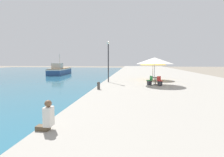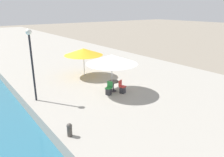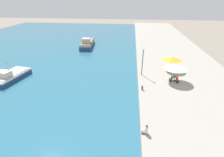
% 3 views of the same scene
% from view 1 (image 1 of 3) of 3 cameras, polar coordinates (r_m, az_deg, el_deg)
% --- Properties ---
extents(quay_promenade, '(16.00, 90.00, 0.76)m').
position_cam_1_polar(quay_promenade, '(35.60, 14.21, 1.16)').
color(quay_promenade, '#A39E93').
rests_on(quay_promenade, ground_plane).
extents(fishing_boat_mid, '(3.81, 9.68, 4.61)m').
position_cam_1_polar(fishing_boat_mid, '(41.70, -16.72, 2.53)').
color(fishing_boat_mid, navy).
rests_on(fishing_boat_mid, water_basin).
extents(cafe_umbrella_pink, '(3.59, 3.59, 2.71)m').
position_cam_1_polar(cafe_umbrella_pink, '(17.74, 13.77, 5.67)').
color(cafe_umbrella_pink, '#B7B7B7').
rests_on(cafe_umbrella_pink, quay_promenade).
extents(cafe_umbrella_white, '(3.33, 3.33, 2.45)m').
position_cam_1_polar(cafe_umbrella_white, '(22.33, 13.24, 5.05)').
color(cafe_umbrella_white, '#B7B7B7').
rests_on(cafe_umbrella_white, quay_promenade).
extents(cafe_table, '(0.80, 0.80, 0.74)m').
position_cam_1_polar(cafe_table, '(17.92, 14.12, -0.31)').
color(cafe_table, '#333338').
rests_on(cafe_table, quay_promenade).
extents(cafe_chair_left, '(0.54, 0.55, 0.91)m').
position_cam_1_polar(cafe_chair_left, '(17.33, 15.32, -1.24)').
color(cafe_chair_left, '#2D2D33').
rests_on(cafe_chair_left, quay_promenade).
extents(cafe_chair_right, '(0.57, 0.55, 0.91)m').
position_cam_1_polar(cafe_chair_right, '(17.54, 12.16, -1.08)').
color(cafe_chair_right, '#2D2D33').
rests_on(cafe_chair_right, quay_promenade).
extents(person_at_quay, '(0.57, 0.36, 1.06)m').
position_cam_1_polar(person_at_quay, '(6.51, -20.36, -11.69)').
color(person_at_quay, brown).
rests_on(person_at_quay, quay_promenade).
extents(mooring_bollard, '(0.26, 0.26, 0.65)m').
position_cam_1_polar(mooring_bollard, '(14.66, -4.41, -2.21)').
color(mooring_bollard, '#4C4742').
rests_on(mooring_bollard, quay_promenade).
extents(lamppost, '(0.36, 0.36, 4.56)m').
position_cam_1_polar(lamppost, '(19.56, -1.21, 7.87)').
color(lamppost, '#232328').
rests_on(lamppost, quay_promenade).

